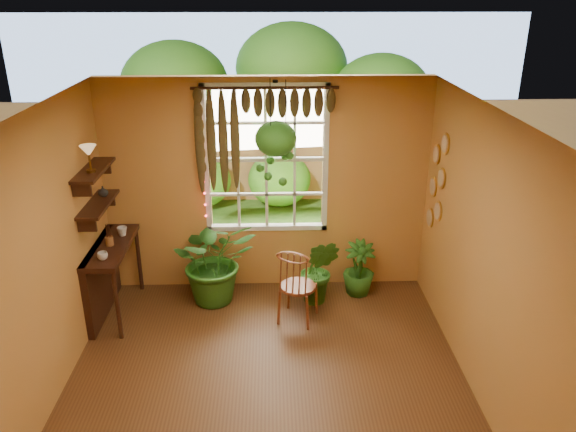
% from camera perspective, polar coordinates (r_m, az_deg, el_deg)
% --- Properties ---
extents(floor, '(4.50, 4.50, 0.00)m').
position_cam_1_polar(floor, '(5.66, -2.13, -18.02)').
color(floor, '#583319').
rests_on(floor, ground).
extents(ceiling, '(4.50, 4.50, 0.00)m').
position_cam_1_polar(ceiling, '(4.41, -2.63, 9.73)').
color(ceiling, white).
rests_on(ceiling, wall_back).
extents(wall_back, '(4.00, 0.00, 4.00)m').
position_cam_1_polar(wall_back, '(6.95, -2.21, 2.93)').
color(wall_back, '#BB8040').
rests_on(wall_back, floor).
extents(wall_left, '(0.00, 4.50, 4.50)m').
position_cam_1_polar(wall_left, '(5.31, -24.59, -5.67)').
color(wall_left, '#BB8040').
rests_on(wall_left, floor).
extents(wall_right, '(0.00, 4.50, 4.50)m').
position_cam_1_polar(wall_right, '(5.26, 20.11, -5.23)').
color(wall_right, '#BB8040').
rests_on(wall_right, floor).
extents(window, '(1.52, 0.10, 1.86)m').
position_cam_1_polar(window, '(6.87, -2.25, 5.77)').
color(window, silver).
rests_on(window, wall_back).
extents(valance_vine, '(1.70, 0.12, 1.10)m').
position_cam_1_polar(valance_vine, '(6.61, -3.08, 10.25)').
color(valance_vine, black).
rests_on(valance_vine, window).
extents(string_lights, '(0.03, 0.03, 1.54)m').
position_cam_1_polar(string_lights, '(6.82, -8.69, 5.84)').
color(string_lights, '#FF2633').
rests_on(string_lights, window).
extents(wall_plates, '(0.04, 0.32, 1.10)m').
position_cam_1_polar(wall_plates, '(6.73, 14.88, 3.31)').
color(wall_plates, '#F1E0C5').
rests_on(wall_plates, wall_right).
extents(counter_ledge, '(0.40, 1.20, 0.90)m').
position_cam_1_polar(counter_ledge, '(6.96, -18.12, -5.37)').
color(counter_ledge, black).
rests_on(counter_ledge, floor).
extents(shelf_lower, '(0.25, 0.90, 0.04)m').
position_cam_1_polar(shelf_lower, '(6.62, -18.71, 1.15)').
color(shelf_lower, black).
rests_on(shelf_lower, wall_left).
extents(shelf_upper, '(0.25, 0.90, 0.04)m').
position_cam_1_polar(shelf_upper, '(6.49, -19.14, 4.44)').
color(shelf_upper, black).
rests_on(shelf_upper, wall_left).
extents(backyard, '(14.00, 10.00, 12.00)m').
position_cam_1_polar(backyard, '(11.43, -0.85, 10.38)').
color(backyard, '#284F16').
rests_on(backyard, ground).
extents(windsor_chair, '(0.53, 0.55, 1.10)m').
position_cam_1_polar(windsor_chair, '(6.58, 0.94, -8.16)').
color(windsor_chair, brown).
rests_on(windsor_chair, floor).
extents(potted_plant_left, '(1.18, 1.09, 1.11)m').
position_cam_1_polar(potted_plant_left, '(6.94, -7.42, -4.44)').
color(potted_plant_left, '#1C5416').
rests_on(potted_plant_left, floor).
extents(potted_plant_mid, '(0.58, 0.52, 0.88)m').
position_cam_1_polar(potted_plant_mid, '(6.89, 3.15, -5.56)').
color(potted_plant_mid, '#1C5416').
rests_on(potted_plant_mid, floor).
extents(potted_plant_right, '(0.44, 0.44, 0.71)m').
position_cam_1_polar(potted_plant_right, '(7.17, 7.21, -5.30)').
color(potted_plant_right, '#1C5416').
rests_on(potted_plant_right, floor).
extents(hanging_basket, '(0.48, 0.48, 1.21)m').
position_cam_1_polar(hanging_basket, '(6.53, -1.25, 7.47)').
color(hanging_basket, black).
rests_on(hanging_basket, ceiling).
extents(cup_a, '(0.15, 0.15, 0.09)m').
position_cam_1_polar(cup_a, '(6.43, -18.32, -3.88)').
color(cup_a, silver).
rests_on(cup_a, counter_ledge).
extents(cup_b, '(0.15, 0.15, 0.11)m').
position_cam_1_polar(cup_b, '(6.96, -16.49, -1.50)').
color(cup_b, beige).
rests_on(cup_b, counter_ledge).
extents(brush_jar, '(0.09, 0.09, 0.33)m').
position_cam_1_polar(brush_jar, '(6.72, -17.75, -1.86)').
color(brush_jar, brown).
rests_on(brush_jar, counter_ledge).
extents(shelf_vase, '(0.15, 0.15, 0.12)m').
position_cam_1_polar(shelf_vase, '(6.77, -18.28, 2.39)').
color(shelf_vase, '#B2AD99').
rests_on(shelf_vase, shelf_lower).
extents(tiffany_lamp, '(0.18, 0.18, 0.30)m').
position_cam_1_polar(tiffany_lamp, '(6.30, -19.61, 6.10)').
color(tiffany_lamp, brown).
rests_on(tiffany_lamp, shelf_upper).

